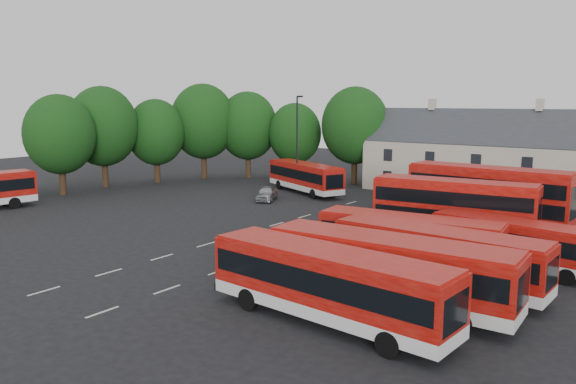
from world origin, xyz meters
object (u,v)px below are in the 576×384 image
lamppost (297,142)px  bus_dd_south (454,208)px  silver_car (267,193)px  bus_row_a (329,280)px  box_truck (421,191)px

lamppost → bus_dd_south: bearing=-27.9°
silver_car → bus_row_a: bearing=-72.8°
bus_dd_south → lamppost: lamppost is taller
bus_row_a → silver_car: (-21.75, 22.93, -1.32)m
bus_row_a → lamppost: bearing=132.0°
bus_dd_south → box_truck: (-6.69, 10.01, -0.82)m
lamppost → silver_car: bearing=-87.4°
silver_car → lamppost: lamppost is taller
bus_dd_south → lamppost: (-21.36, 11.32, 2.99)m
bus_row_a → bus_dd_south: bearing=96.5°
bus_row_a → lamppost: 36.16m
bus_dd_south → silver_car: bus_dd_south is taller
lamppost → bus_row_a: bearing=-52.3°
bus_row_a → bus_dd_south: size_ratio=1.09×
bus_row_a → silver_car: size_ratio=2.91×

